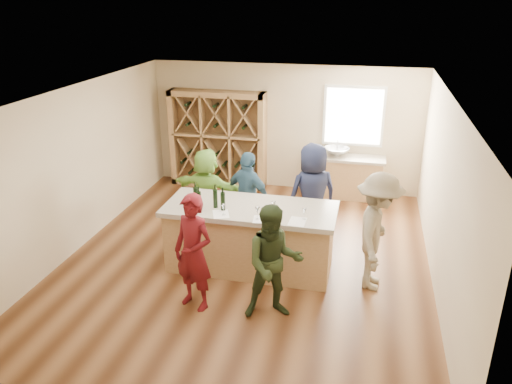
% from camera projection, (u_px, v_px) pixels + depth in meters
% --- Properties ---
extents(floor, '(6.00, 7.00, 0.10)m').
position_uv_depth(floor, '(248.00, 261.00, 8.53)').
color(floor, brown).
rests_on(floor, ground).
extents(ceiling, '(6.00, 7.00, 0.10)m').
position_uv_depth(ceiling, '(246.00, 91.00, 7.45)').
color(ceiling, white).
rests_on(ceiling, ground).
extents(wall_back, '(6.00, 0.10, 2.80)m').
position_uv_depth(wall_back, '(285.00, 127.00, 11.20)').
color(wall_back, beige).
rests_on(wall_back, ground).
extents(wall_front, '(6.00, 0.10, 2.80)m').
position_uv_depth(wall_front, '(158.00, 309.00, 4.78)').
color(wall_front, beige).
rests_on(wall_front, ground).
extents(wall_left, '(0.10, 7.00, 2.80)m').
position_uv_depth(wall_left, '(76.00, 168.00, 8.63)').
color(wall_left, beige).
rests_on(wall_left, ground).
extents(wall_right, '(0.10, 7.00, 2.80)m').
position_uv_depth(wall_right, '(447.00, 198.00, 7.36)').
color(wall_right, beige).
rests_on(wall_right, ground).
extents(window_frame, '(1.30, 0.06, 1.30)m').
position_uv_depth(window_frame, '(354.00, 116.00, 10.69)').
color(window_frame, white).
rests_on(window_frame, wall_back).
extents(window_pane, '(1.18, 0.01, 1.18)m').
position_uv_depth(window_pane, '(354.00, 117.00, 10.66)').
color(window_pane, white).
rests_on(window_pane, wall_back).
extents(wine_rack, '(2.20, 0.45, 2.20)m').
position_uv_depth(wine_rack, '(218.00, 139.00, 11.37)').
color(wine_rack, '#A88050').
rests_on(wine_rack, floor).
extents(back_counter_base, '(1.60, 0.58, 0.86)m').
position_uv_depth(back_counter_base, '(344.00, 178.00, 10.96)').
color(back_counter_base, '#A88050').
rests_on(back_counter_base, floor).
extents(back_counter_top, '(1.70, 0.62, 0.06)m').
position_uv_depth(back_counter_top, '(346.00, 158.00, 10.78)').
color(back_counter_top, '#A99E8B').
rests_on(back_counter_top, back_counter_base).
extents(sink, '(0.54, 0.54, 0.19)m').
position_uv_depth(sink, '(337.00, 152.00, 10.78)').
color(sink, silver).
rests_on(sink, back_counter_top).
extents(faucet, '(0.02, 0.02, 0.30)m').
position_uv_depth(faucet, '(337.00, 147.00, 10.92)').
color(faucet, silver).
rests_on(faucet, back_counter_top).
extents(tasting_counter_base, '(2.60, 1.00, 1.00)m').
position_uv_depth(tasting_counter_base, '(250.00, 239.00, 8.07)').
color(tasting_counter_base, '#A88050').
rests_on(tasting_counter_base, floor).
extents(tasting_counter_top, '(2.72, 1.12, 0.08)m').
position_uv_depth(tasting_counter_top, '(250.00, 209.00, 7.87)').
color(tasting_counter_top, '#A99E8B').
rests_on(tasting_counter_top, tasting_counter_base).
extents(wine_bottle_a, '(0.09, 0.09, 0.29)m').
position_uv_depth(wine_bottle_a, '(196.00, 196.00, 7.87)').
color(wine_bottle_a, black).
rests_on(wine_bottle_a, tasting_counter_top).
extents(wine_bottle_b, '(0.08, 0.08, 0.29)m').
position_uv_depth(wine_bottle_b, '(199.00, 201.00, 7.71)').
color(wine_bottle_b, black).
rests_on(wine_bottle_b, tasting_counter_top).
extents(wine_bottle_c, '(0.07, 0.07, 0.29)m').
position_uv_depth(wine_bottle_c, '(215.00, 199.00, 7.78)').
color(wine_bottle_c, black).
rests_on(wine_bottle_c, tasting_counter_top).
extents(wine_bottle_d, '(0.09, 0.09, 0.29)m').
position_uv_depth(wine_bottle_d, '(223.00, 201.00, 7.68)').
color(wine_bottle_d, black).
rests_on(wine_bottle_d, tasting_counter_top).
extents(wine_glass_a, '(0.08, 0.08, 0.16)m').
position_uv_depth(wine_glass_a, '(224.00, 210.00, 7.53)').
color(wine_glass_a, white).
rests_on(wine_glass_a, tasting_counter_top).
extents(wine_glass_b, '(0.08, 0.08, 0.20)m').
position_uv_depth(wine_glass_b, '(257.00, 213.00, 7.39)').
color(wine_glass_b, white).
rests_on(wine_glass_b, tasting_counter_top).
extents(wine_glass_d, '(0.08, 0.08, 0.20)m').
position_uv_depth(wine_glass_d, '(273.00, 207.00, 7.58)').
color(wine_glass_d, white).
rests_on(wine_glass_d, tasting_counter_top).
extents(wine_glass_e, '(0.06, 0.06, 0.16)m').
position_uv_depth(wine_glass_e, '(304.00, 215.00, 7.39)').
color(wine_glass_e, white).
rests_on(wine_glass_e, tasting_counter_top).
extents(tasting_menu_a, '(0.34, 0.39, 0.00)m').
position_uv_depth(tasting_menu_a, '(221.00, 214.00, 7.59)').
color(tasting_menu_a, white).
rests_on(tasting_menu_a, tasting_counter_top).
extents(tasting_menu_b, '(0.24, 0.30, 0.00)m').
position_uv_depth(tasting_menu_b, '(260.00, 219.00, 7.42)').
color(tasting_menu_b, white).
rests_on(tasting_menu_b, tasting_counter_top).
extents(tasting_menu_c, '(0.25, 0.34, 0.00)m').
position_uv_depth(tasting_menu_c, '(297.00, 222.00, 7.34)').
color(tasting_menu_c, white).
rests_on(tasting_menu_c, tasting_counter_top).
extents(person_near_left, '(0.75, 0.65, 1.72)m').
position_uv_depth(person_near_left, '(193.00, 253.00, 6.93)').
color(person_near_left, '#590F14').
rests_on(person_near_left, floor).
extents(person_near_right, '(0.90, 0.67, 1.66)m').
position_uv_depth(person_near_right, '(274.00, 263.00, 6.73)').
color(person_near_right, '#263319').
rests_on(person_near_right, floor).
extents(person_server, '(0.67, 1.23, 1.84)m').
position_uv_depth(person_server, '(377.00, 232.00, 7.39)').
color(person_server, gray).
rests_on(person_server, floor).
extents(person_far_mid, '(1.09, 0.85, 1.66)m').
position_uv_depth(person_far_mid, '(248.00, 197.00, 8.87)').
color(person_far_mid, '#335972').
rests_on(person_far_mid, floor).
extents(person_far_right, '(1.07, 0.95, 1.84)m').
position_uv_depth(person_far_right, '(312.00, 195.00, 8.75)').
color(person_far_right, '#191E38').
rests_on(person_far_right, floor).
extents(person_far_left, '(1.56, 0.80, 1.61)m').
position_uv_depth(person_far_left, '(207.00, 191.00, 9.24)').
color(person_far_left, '#8CC64C').
rests_on(person_far_left, floor).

